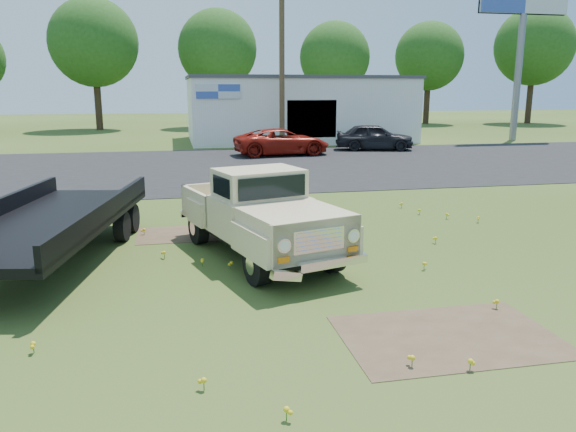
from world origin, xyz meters
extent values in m
plane|color=#314415|center=(0.00, 0.00, 0.00)|extent=(140.00, 140.00, 0.00)
cube|color=black|center=(0.00, 15.00, 0.00)|extent=(90.00, 14.00, 0.02)
cube|color=#4B3A28|center=(1.50, -3.00, 0.00)|extent=(3.00, 2.00, 0.01)
cube|color=#4B3A28|center=(-2.00, 3.50, 0.00)|extent=(2.20, 1.60, 0.01)
cube|color=silver|center=(6.00, 27.00, 2.00)|extent=(14.00, 8.00, 4.00)
cube|color=#3F3F44|center=(6.00, 27.00, 4.05)|extent=(14.20, 8.20, 0.20)
cube|color=black|center=(6.00, 23.05, 1.60)|extent=(3.00, 0.10, 2.20)
cube|color=silver|center=(0.50, 22.95, 3.20)|extent=(2.50, 0.08, 0.80)
cylinder|color=slate|center=(20.00, 24.00, 4.00)|extent=(0.44, 0.44, 8.00)
cylinder|color=#402C1D|center=(4.00, 22.00, 4.50)|extent=(0.30, 0.30, 9.00)
cylinder|color=#342418|center=(-8.00, 39.50, 1.98)|extent=(0.56, 0.56, 3.96)
sphere|color=#214A15|center=(-8.00, 39.50, 6.95)|extent=(7.04, 7.04, 7.04)
cylinder|color=#342418|center=(2.00, 40.50, 1.89)|extent=(0.56, 0.56, 3.78)
sphere|color=#214A15|center=(2.00, 40.50, 6.64)|extent=(6.72, 6.72, 6.72)
cylinder|color=#342418|center=(12.00, 39.00, 1.71)|extent=(0.56, 0.56, 3.42)
sphere|color=#214A15|center=(12.00, 39.00, 6.00)|extent=(6.08, 6.08, 6.08)
cylinder|color=#342418|center=(22.00, 41.50, 1.80)|extent=(0.56, 0.56, 3.60)
sphere|color=#214A15|center=(22.00, 41.50, 6.32)|extent=(6.40, 6.40, 6.40)
cylinder|color=#342418|center=(32.00, 40.00, 2.07)|extent=(0.56, 0.56, 4.14)
sphere|color=#214A15|center=(32.00, 40.00, 7.27)|extent=(7.36, 7.36, 7.36)
imported|color=maroon|center=(3.35, 18.75, 0.68)|extent=(5.08, 2.73, 1.35)
imported|color=black|center=(8.86, 20.07, 0.73)|extent=(4.57, 2.72, 1.46)
camera|label=1|loc=(-2.18, -9.69, 3.41)|focal=35.00mm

